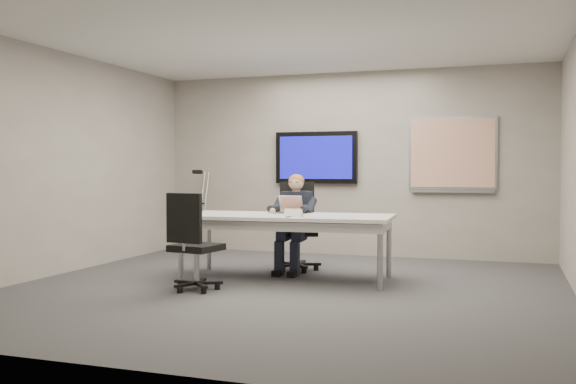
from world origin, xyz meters
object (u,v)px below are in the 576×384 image
(office_chair_far, at_px, (297,243))
(laptop, at_px, (289,209))
(conference_table, at_px, (286,222))
(seated_person, at_px, (293,233))
(office_chair_near, at_px, (194,260))

(office_chair_far, height_order, laptop, office_chair_far)
(conference_table, xyz_separation_m, laptop, (-0.04, 0.21, 0.14))
(seated_person, relative_size, laptop, 3.82)
(office_chair_near, height_order, seated_person, seated_person)
(office_chair_near, relative_size, laptop, 3.24)
(office_chair_far, relative_size, seated_person, 0.92)
(conference_table, bearing_deg, office_chair_near, -128.34)
(office_chair_far, relative_size, laptop, 3.50)
(conference_table, relative_size, seated_person, 2.05)
(office_chair_near, distance_m, laptop, 1.49)
(conference_table, xyz_separation_m, office_chair_far, (-0.10, 0.72, -0.33))
(seated_person, bearing_deg, laptop, -88.15)
(office_chair_near, bearing_deg, office_chair_far, -101.18)
(conference_table, relative_size, office_chair_far, 2.24)
(office_chair_far, bearing_deg, conference_table, -102.48)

